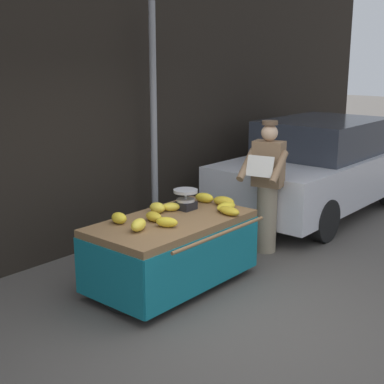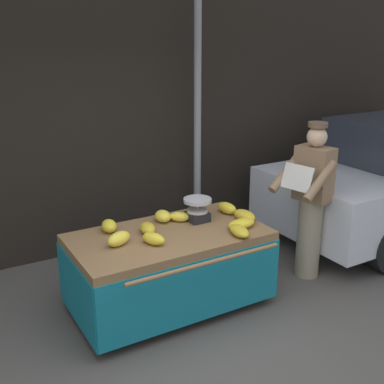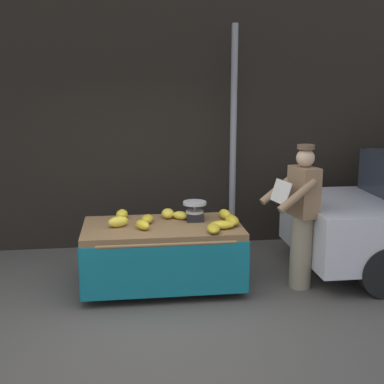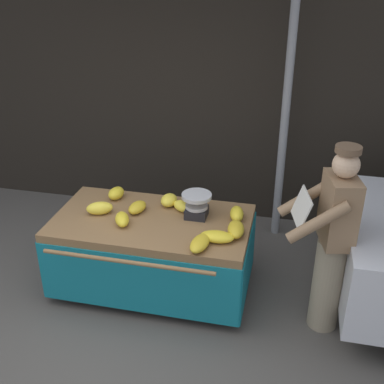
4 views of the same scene
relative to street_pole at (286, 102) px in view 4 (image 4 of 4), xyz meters
The scene contains 16 objects.
ground_plane 3.17m from the street_pole, 118.60° to the right, with size 60.00×60.00×0.00m, color #514C47.
back_wall 1.50m from the street_pole, 161.00° to the left, with size 16.00×0.24×4.33m, color black.
street_pole is the anchor object (origin of this frame).
banana_cart 2.01m from the street_pole, 129.84° to the right, with size 1.86×1.21×0.78m.
weighing_scale 1.54m from the street_pole, 120.87° to the right, with size 0.28×0.28×0.23m.
banana_bunch_0 1.63m from the street_pole, 134.64° to the right, with size 0.15×0.20×0.12m, color yellow.
banana_bunch_1 2.23m from the street_pole, 140.29° to the right, with size 0.13×0.25×0.12m, color yellow.
banana_bunch_2 1.42m from the street_pole, 105.98° to the right, with size 0.13×0.24×0.12m, color yellow.
banana_bunch_3 1.64m from the street_pole, 101.93° to the right, with size 0.15×0.27×0.11m, color gold.
banana_bunch_4 2.02m from the street_pole, 147.44° to the right, with size 0.14×0.20×0.12m, color yellow.
banana_bunch_5 1.80m from the street_pole, 105.80° to the right, with size 0.15×0.30×0.09m, color yellow.
banana_bunch_6 1.60m from the street_pole, 128.13° to the right, with size 0.13×0.20×0.10m, color yellow.
banana_bunch_7 2.13m from the street_pole, 132.20° to the right, with size 0.12×0.23×0.11m, color yellow.
banana_bunch_8 1.95m from the street_pole, 108.39° to the right, with size 0.14×0.29×0.09m, color gold.
banana_bunch_9 1.93m from the street_pole, 136.16° to the right, with size 0.14×0.23×0.10m, color gold.
vendor_person 1.75m from the street_pole, 71.41° to the right, with size 0.65×0.60×1.71m.
Camera 4 is at (1.43, -2.61, 3.01)m, focal length 44.74 mm.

